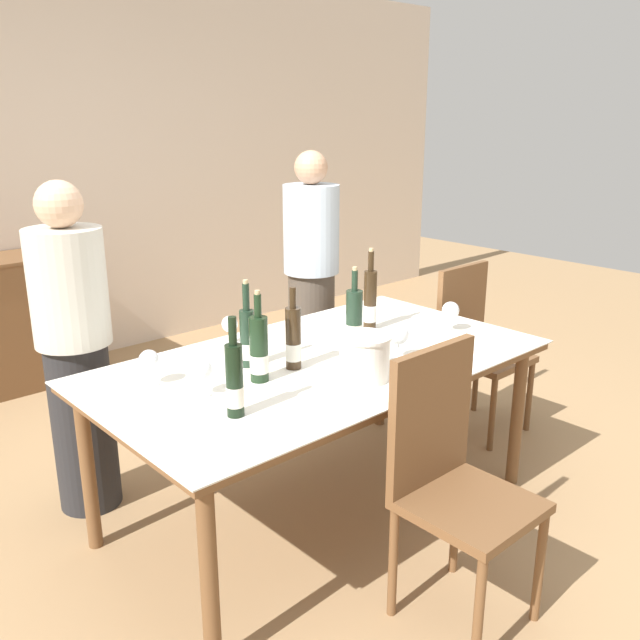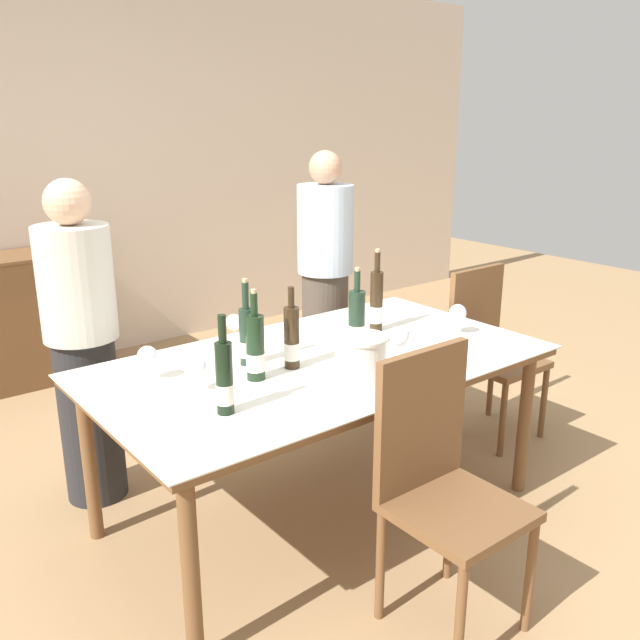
# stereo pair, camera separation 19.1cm
# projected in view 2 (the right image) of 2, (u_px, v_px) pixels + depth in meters

# --- Properties ---
(ground_plane) EXTENTS (12.00, 12.00, 0.00)m
(ground_plane) POSITION_uv_depth(u_px,v_px,m) (320.00, 511.00, 3.16)
(ground_plane) COLOR #A37F56
(back_wall) EXTENTS (8.00, 0.10, 2.80)m
(back_wall) POSITION_uv_depth(u_px,v_px,m) (79.00, 168.00, 4.85)
(back_wall) COLOR beige
(back_wall) RESTS_ON ground_plane
(sideboard_cabinet) EXTENTS (1.21, 0.46, 0.89)m
(sideboard_cabinet) POSITION_uv_depth(u_px,v_px,m) (0.00, 323.00, 4.48)
(sideboard_cabinet) COLOR brown
(sideboard_cabinet) RESTS_ON ground_plane
(dining_table) EXTENTS (1.97, 1.10, 0.75)m
(dining_table) POSITION_uv_depth(u_px,v_px,m) (320.00, 373.00, 2.96)
(dining_table) COLOR brown
(dining_table) RESTS_ON ground_plane
(ice_bucket) EXTENTS (0.21, 0.21, 0.18)m
(ice_bucket) POSITION_uv_depth(u_px,v_px,m) (360.00, 357.00, 2.68)
(ice_bucket) COLOR white
(ice_bucket) RESTS_ON dining_table
(wine_bottle_0) EXTENTS (0.06, 0.06, 0.37)m
(wine_bottle_0) POSITION_uv_depth(u_px,v_px,m) (224.00, 379.00, 2.38)
(wine_bottle_0) COLOR black
(wine_bottle_0) RESTS_ON dining_table
(wine_bottle_1) EXTENTS (0.08, 0.08, 0.38)m
(wine_bottle_1) POSITION_uv_depth(u_px,v_px,m) (357.00, 321.00, 3.04)
(wine_bottle_1) COLOR #1E3323
(wine_bottle_1) RESTS_ON dining_table
(wine_bottle_2) EXTENTS (0.06, 0.06, 0.37)m
(wine_bottle_2) POSITION_uv_depth(u_px,v_px,m) (247.00, 336.00, 2.85)
(wine_bottle_2) COLOR #1E3323
(wine_bottle_2) RESTS_ON dining_table
(wine_bottle_3) EXTENTS (0.06, 0.06, 0.41)m
(wine_bottle_3) POSITION_uv_depth(u_px,v_px,m) (376.00, 302.00, 3.29)
(wine_bottle_3) COLOR #332314
(wine_bottle_3) RESTS_ON dining_table
(wine_bottle_4) EXTENTS (0.07, 0.07, 0.35)m
(wine_bottle_4) POSITION_uv_depth(u_px,v_px,m) (292.00, 339.00, 2.81)
(wine_bottle_4) COLOR #332314
(wine_bottle_4) RESTS_ON dining_table
(wine_bottle_5) EXTENTS (0.08, 0.08, 0.37)m
(wine_bottle_5) POSITION_uv_depth(u_px,v_px,m) (255.00, 349.00, 2.69)
(wine_bottle_5) COLOR black
(wine_bottle_5) RESTS_ON dining_table
(wine_glass_0) EXTENTS (0.08, 0.08, 0.15)m
(wine_glass_0) POSITION_uv_depth(u_px,v_px,m) (458.00, 314.00, 3.24)
(wine_glass_0) COLOR white
(wine_glass_0) RESTS_ON dining_table
(wine_glass_1) EXTENTS (0.08, 0.08, 0.14)m
(wine_glass_1) POSITION_uv_depth(u_px,v_px,m) (197.00, 368.00, 2.57)
(wine_glass_1) COLOR white
(wine_glass_1) RESTS_ON dining_table
(wine_glass_2) EXTENTS (0.08, 0.08, 0.13)m
(wine_glass_2) POSITION_uv_depth(u_px,v_px,m) (234.00, 323.00, 3.14)
(wine_glass_2) COLOR white
(wine_glass_2) RESTS_ON dining_table
(wine_glass_3) EXTENTS (0.08, 0.08, 0.14)m
(wine_glass_3) POSITION_uv_depth(u_px,v_px,m) (147.00, 357.00, 2.68)
(wine_glass_3) COLOR white
(wine_glass_3) RESTS_ON dining_table
(wine_glass_4) EXTENTS (0.09, 0.09, 0.16)m
(wine_glass_4) POSITION_uv_depth(u_px,v_px,m) (399.00, 337.00, 2.89)
(wine_glass_4) COLOR white
(wine_glass_4) RESTS_ON dining_table
(chair_right_end) EXTENTS (0.42, 0.42, 0.95)m
(chair_right_end) POSITION_uv_depth(u_px,v_px,m) (488.00, 342.00, 3.83)
(chair_right_end) COLOR brown
(chair_right_end) RESTS_ON ground_plane
(chair_near_front) EXTENTS (0.42, 0.42, 1.00)m
(chair_near_front) POSITION_uv_depth(u_px,v_px,m) (440.00, 474.00, 2.37)
(chair_near_front) COLOR brown
(chair_near_front) RESTS_ON ground_plane
(person_host) EXTENTS (0.33, 0.33, 1.52)m
(person_host) POSITION_uv_depth(u_px,v_px,m) (83.00, 348.00, 3.08)
(person_host) COLOR #262628
(person_host) RESTS_ON ground_plane
(person_guest_left) EXTENTS (0.33, 0.33, 1.58)m
(person_guest_left) POSITION_uv_depth(u_px,v_px,m) (325.00, 285.00, 4.07)
(person_guest_left) COLOR #51473D
(person_guest_left) RESTS_ON ground_plane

